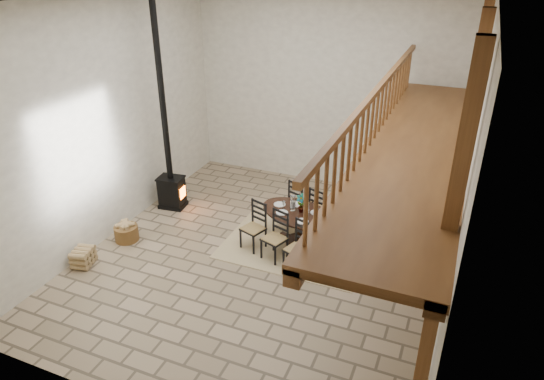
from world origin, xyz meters
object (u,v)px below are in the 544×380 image
at_px(wood_stove, 169,164).
at_px(log_basket, 126,232).
at_px(log_stack, 83,257).
at_px(dining_table, 299,227).

relative_size(wood_stove, log_basket, 9.76).
height_order(wood_stove, log_stack, wood_stove).
xyz_separation_m(dining_table, wood_stove, (-3.41, 0.36, 0.75)).
distance_m(dining_table, log_stack, 4.43).
relative_size(wood_stove, log_stack, 9.04).
relative_size(dining_table, wood_stove, 0.48).
distance_m(log_basket, log_stack, 1.12).
height_order(log_basket, log_stack, log_basket).
bearing_deg(dining_table, wood_stove, -167.05).
distance_m(dining_table, wood_stove, 3.51).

